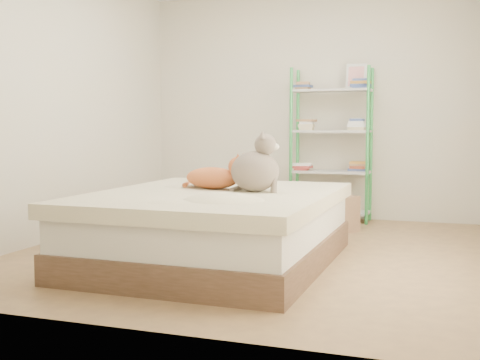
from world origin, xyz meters
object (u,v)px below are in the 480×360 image
at_px(orange_cat, 212,175).
at_px(cardboard_box, 328,213).
at_px(bed, 215,227).
at_px(grey_cat, 255,162).
at_px(shelf_unit, 332,144).
at_px(white_bin, 205,197).

height_order(orange_cat, cardboard_box, orange_cat).
relative_size(bed, cardboard_box, 3.22).
bearing_deg(grey_cat, bed, 93.23).
bearing_deg(shelf_unit, white_bin, -178.82).
xyz_separation_m(orange_cat, grey_cat, (0.39, -0.10, 0.11)).
height_order(orange_cat, grey_cat, grey_cat).
bearing_deg(orange_cat, grey_cat, -6.68).
height_order(cardboard_box, white_bin, cardboard_box).
bearing_deg(cardboard_box, shelf_unit, 129.41).
bearing_deg(bed, white_bin, 114.79).
bearing_deg(shelf_unit, orange_cat, -104.28).
distance_m(orange_cat, white_bin, 2.41).
xyz_separation_m(shelf_unit, white_bin, (-1.51, -0.03, -0.65)).
xyz_separation_m(orange_cat, cardboard_box, (0.65, 1.54, -0.48)).
relative_size(shelf_unit, white_bin, 3.95).
bearing_deg(orange_cat, bed, -55.79).
bearing_deg(shelf_unit, grey_cat, -94.25).
relative_size(cardboard_box, white_bin, 1.54).
relative_size(orange_cat, grey_cat, 1.22).
distance_m(cardboard_box, white_bin, 1.72).
relative_size(grey_cat, shelf_unit, 0.26).
bearing_deg(cardboard_box, grey_cat, -67.18).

